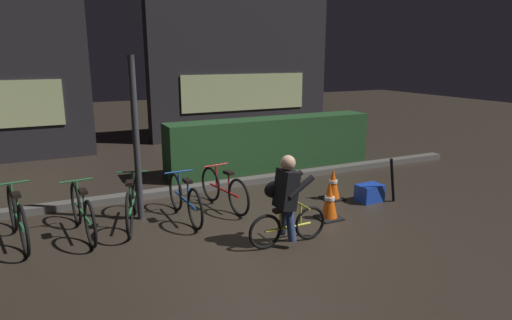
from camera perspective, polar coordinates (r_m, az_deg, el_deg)
ground_plane at (r=6.62m, az=0.72°, el=-8.88°), size 40.00×40.00×0.00m
sidewalk_curb at (r=8.51m, az=-5.94°, el=-3.38°), size 12.00×0.24×0.12m
hedge_row at (r=9.89m, az=2.01°, el=2.16°), size 4.80×0.70×1.15m
storefront_right at (r=13.87m, az=-1.90°, el=12.75°), size 5.82×0.54×4.71m
street_post at (r=6.89m, az=-15.29°, el=2.49°), size 0.10×0.10×2.52m
parked_bike_leftmost at (r=6.86m, az=-28.53°, el=-6.58°), size 0.46×1.70×0.79m
parked_bike_left_mid at (r=6.74m, az=-21.57°, el=-6.31°), size 0.46×1.63×0.76m
parked_bike_center_left at (r=6.90m, az=-15.77°, el=-5.35°), size 0.54×1.63×0.77m
parked_bike_center_right at (r=6.96m, az=-9.21°, el=-5.02°), size 0.46×1.57×0.72m
parked_bike_right_mid at (r=7.38m, az=-4.17°, el=-3.84°), size 0.46×1.51×0.70m
traffic_cone_near at (r=6.99m, az=9.51°, el=-5.33°), size 0.36×0.36×0.59m
traffic_cone_far at (r=7.94m, az=9.93°, el=-3.12°), size 0.36×0.36×0.57m
blue_crate at (r=8.01m, az=14.50°, el=-4.16°), size 0.46×0.35×0.30m
cyclist at (r=5.91m, az=3.90°, el=-5.18°), size 1.19×0.51×1.25m
closed_umbrella at (r=7.93m, az=17.28°, el=-2.53°), size 0.30×0.19×0.82m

